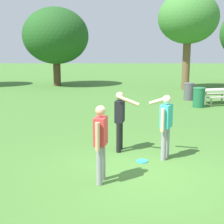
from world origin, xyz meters
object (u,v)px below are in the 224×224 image
object	(u,v)px
person_thrower	(101,139)
person_catcher	(120,117)
tree_far_right	(188,18)
person_bystander	(166,122)
trash_can_further_along	(189,91)
picnic_table_far	(217,93)
tree_broad_center	(56,36)
frisbee	(142,161)
trash_can_beside_table	(199,97)

from	to	relation	value
person_thrower	person_catcher	world-z (taller)	same
person_thrower	tree_far_right	bearing A→B (deg)	71.48
person_bystander	trash_can_further_along	world-z (taller)	person_bystander
picnic_table_far	tree_far_right	size ratio (longest dim) A/B	0.30
person_thrower	tree_broad_center	bearing A→B (deg)	103.04
person_thrower	trash_can_further_along	bearing A→B (deg)	68.15
frisbee	trash_can_further_along	size ratio (longest dim) A/B	0.30
frisbee	picnic_table_far	world-z (taller)	picnic_table_far
person_bystander	frisbee	xyz separation A→B (m)	(-0.59, -0.25, -0.95)
person_catcher	trash_can_further_along	xyz separation A→B (m)	(3.98, 8.93, -0.48)
person_catcher	tree_far_right	xyz separation A→B (m)	(4.83, 13.66, 3.87)
person_catcher	tree_far_right	distance (m)	14.99
trash_can_beside_table	person_bystander	bearing A→B (deg)	-111.05
person_bystander	tree_far_right	bearing A→B (deg)	75.43
person_catcher	trash_can_beside_table	world-z (taller)	person_catcher
trash_can_beside_table	tree_broad_center	xyz separation A→B (m)	(-8.56, 9.26, 3.29)
person_bystander	trash_can_further_along	size ratio (longest dim) A/B	1.71
person_catcher	picnic_table_far	xyz separation A→B (m)	(5.12, 7.64, -0.40)
picnic_table_far	tree_broad_center	world-z (taller)	tree_broad_center
person_thrower	trash_can_further_along	distance (m)	11.86
tree_broad_center	tree_far_right	xyz separation A→B (m)	(9.45, -2.31, 1.05)
person_catcher	person_bystander	xyz separation A→B (m)	(1.13, -0.59, 0.00)
person_thrower	person_bystander	world-z (taller)	same
frisbee	trash_can_beside_table	distance (m)	8.29
person_bystander	tree_broad_center	world-z (taller)	tree_broad_center
person_thrower	person_bystander	size ratio (longest dim) A/B	1.00
person_thrower	tree_broad_center	size ratio (longest dim) A/B	0.28
person_bystander	tree_broad_center	bearing A→B (deg)	109.13
frisbee	tree_far_right	bearing A→B (deg)	73.50
person_thrower	tree_far_right	distance (m)	17.04
person_bystander	frisbee	size ratio (longest dim) A/B	5.71
person_thrower	trash_can_beside_table	size ratio (longest dim) A/B	1.71
tree_far_right	trash_can_beside_table	bearing A→B (deg)	-97.32
person_thrower	trash_can_further_along	size ratio (longest dim) A/B	1.71
person_catcher	trash_can_further_along	bearing A→B (deg)	65.99
frisbee	tree_far_right	xyz separation A→B (m)	(4.30, 14.50, 4.82)
picnic_table_far	person_thrower	bearing A→B (deg)	-119.75
picnic_table_far	trash_can_beside_table	size ratio (longest dim) A/B	2.07
person_thrower	person_catcher	size ratio (longest dim) A/B	1.00
tree_broad_center	tree_far_right	size ratio (longest dim) A/B	0.89
trash_can_beside_table	tree_broad_center	world-z (taller)	tree_broad_center
person_catcher	trash_can_further_along	distance (m)	9.79
person_bystander	tree_far_right	distance (m)	15.22
person_thrower	tree_far_right	size ratio (longest dim) A/B	0.25
person_thrower	person_bystander	bearing A→B (deg)	43.42
frisbee	trash_can_beside_table	world-z (taller)	trash_can_beside_table
tree_broad_center	person_bystander	bearing A→B (deg)	-70.87
trash_can_beside_table	tree_far_right	xyz separation A→B (m)	(0.89, 6.95, 4.35)
frisbee	tree_far_right	distance (m)	15.87
frisbee	person_thrower	bearing A→B (deg)	-128.26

